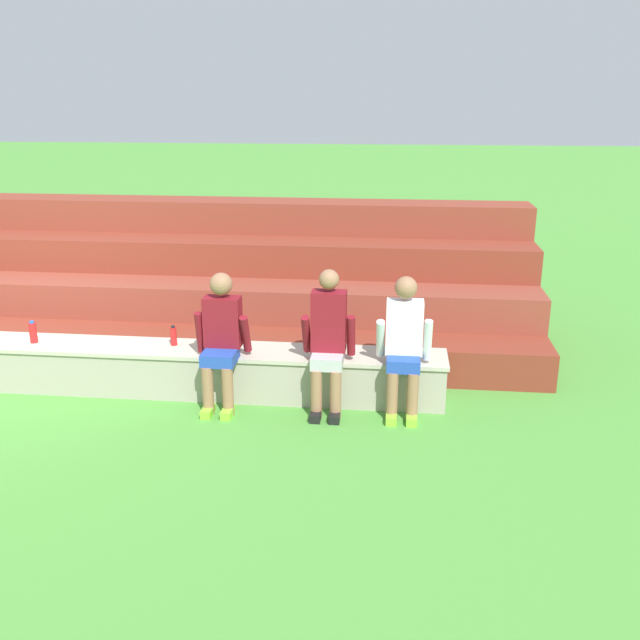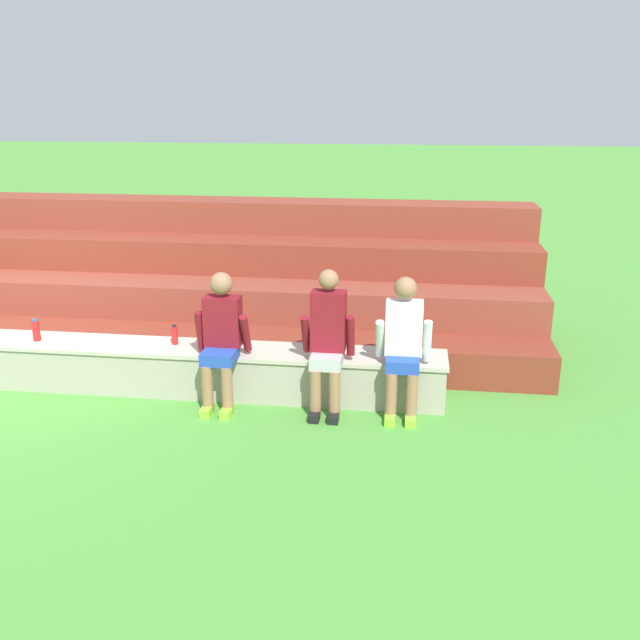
{
  "view_description": "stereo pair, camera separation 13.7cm",
  "coord_description": "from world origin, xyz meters",
  "px_view_note": "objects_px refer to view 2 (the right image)",
  "views": [
    {
      "loc": [
        4.29,
        -6.22,
        2.94
      ],
      "look_at": [
        3.57,
        0.26,
        0.84
      ],
      "focal_mm": 38.97,
      "sensor_mm": 36.0,
      "label": 1
    },
    {
      "loc": [
        4.43,
        -6.2,
        2.94
      ],
      "look_at": [
        3.57,
        0.26,
        0.84
      ],
      "focal_mm": 38.97,
      "sensor_mm": 36.0,
      "label": 2
    }
  ],
  "objects_px": {
    "person_far_left": "(221,337)",
    "water_bottle_near_left": "(36,330)",
    "water_bottle_near_right": "(175,335)",
    "person_left_of_center": "(327,339)",
    "person_center": "(403,343)"
  },
  "relations": [
    {
      "from": "person_center",
      "to": "water_bottle_near_left",
      "type": "height_order",
      "value": "person_center"
    },
    {
      "from": "water_bottle_near_left",
      "to": "water_bottle_near_right",
      "type": "distance_m",
      "value": 1.48
    },
    {
      "from": "water_bottle_near_right",
      "to": "person_center",
      "type": "bearing_deg",
      "value": -7.57
    },
    {
      "from": "person_left_of_center",
      "to": "water_bottle_near_right",
      "type": "height_order",
      "value": "person_left_of_center"
    },
    {
      "from": "person_far_left",
      "to": "water_bottle_near_right",
      "type": "bearing_deg",
      "value": 150.68
    },
    {
      "from": "person_center",
      "to": "water_bottle_near_right",
      "type": "xyz_separation_m",
      "value": [
        -2.35,
        0.31,
        -0.13
      ]
    },
    {
      "from": "person_far_left",
      "to": "person_center",
      "type": "distance_m",
      "value": 1.76
    },
    {
      "from": "person_center",
      "to": "water_bottle_near_right",
      "type": "bearing_deg",
      "value": 172.43
    },
    {
      "from": "person_left_of_center",
      "to": "water_bottle_near_left",
      "type": "xyz_separation_m",
      "value": [
        -3.11,
        0.24,
        -0.13
      ]
    },
    {
      "from": "person_far_left",
      "to": "water_bottle_near_right",
      "type": "height_order",
      "value": "person_far_left"
    },
    {
      "from": "person_left_of_center",
      "to": "water_bottle_near_left",
      "type": "distance_m",
      "value": 3.12
    },
    {
      "from": "person_far_left",
      "to": "water_bottle_near_left",
      "type": "xyz_separation_m",
      "value": [
        -2.07,
        0.25,
        -0.11
      ]
    },
    {
      "from": "person_far_left",
      "to": "person_center",
      "type": "xyz_separation_m",
      "value": [
        1.76,
        0.02,
        0.01
      ]
    },
    {
      "from": "person_left_of_center",
      "to": "person_center",
      "type": "bearing_deg",
      "value": 1.04
    },
    {
      "from": "water_bottle_near_left",
      "to": "water_bottle_near_right",
      "type": "height_order",
      "value": "water_bottle_near_left"
    }
  ]
}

